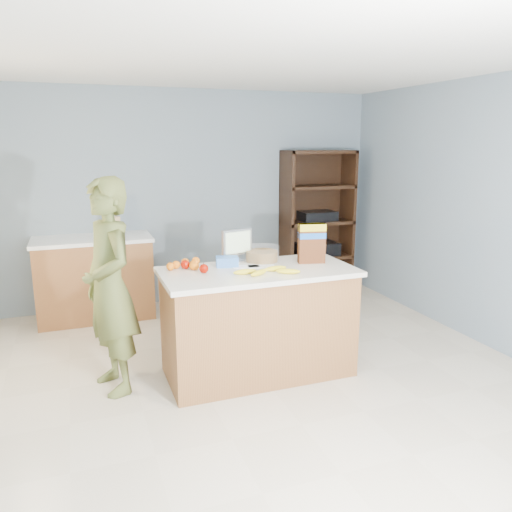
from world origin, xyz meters
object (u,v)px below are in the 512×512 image
object	(u,v)px
counter_peninsula	(258,326)
tv	(237,244)
cereal_box	(312,240)
shelving_unit	(315,224)
person	(110,287)

from	to	relation	value
counter_peninsula	tv	xyz separation A→B (m)	(-0.08, 0.31, 0.64)
counter_peninsula	cereal_box	xyz separation A→B (m)	(0.50, 0.05, 0.68)
cereal_box	shelving_unit	bearing A→B (deg)	62.29
shelving_unit	tv	bearing A→B (deg)	-133.08
shelving_unit	tv	size ratio (longest dim) A/B	6.38
counter_peninsula	tv	world-z (taller)	tv
tv	cereal_box	world-z (taller)	cereal_box
person	tv	size ratio (longest dim) A/B	5.89
shelving_unit	tv	distance (m)	2.39
person	cereal_box	size ratio (longest dim) A/B	4.93
counter_peninsula	tv	size ratio (longest dim) A/B	5.53
person	cereal_box	world-z (taller)	person
shelving_unit	counter_peninsula	bearing A→B (deg)	-127.11
counter_peninsula	person	world-z (taller)	person
shelving_unit	person	bearing A→B (deg)	-144.77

